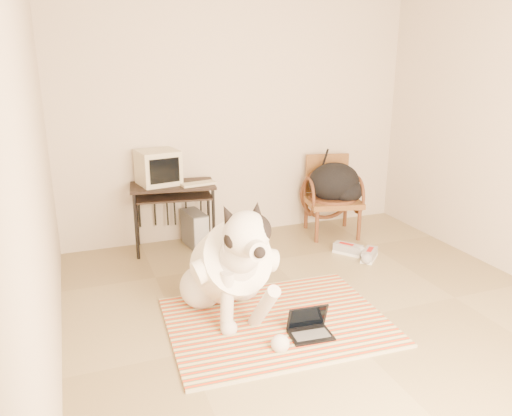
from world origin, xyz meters
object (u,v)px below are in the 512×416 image
computer_desk (173,194)px  pc_tower (195,229)px  dog (230,267)px  backpack (336,184)px  rattan_chair (331,196)px  laptop (309,328)px  crt_monitor (158,167)px

computer_desk → pc_tower: size_ratio=2.13×
dog → backpack: dog is taller
rattan_chair → computer_desk: bearing=176.2°
dog → laptop: dog is taller
backpack → dog: bearing=-141.5°
rattan_chair → laptop: bearing=-122.5°
dog → crt_monitor: size_ratio=3.22×
crt_monitor → backpack: (1.94, -0.28, -0.28)m
dog → rattan_chair: dog is taller
crt_monitor → dog: bearing=-81.4°
computer_desk → crt_monitor: 0.31m
laptop → computer_desk: (-0.56, 2.08, 0.54)m
computer_desk → crt_monitor: crt_monitor is taller
dog → backpack: size_ratio=2.46×
computer_desk → crt_monitor: bearing=152.1°
pc_tower → rattan_chair: bearing=-5.0°
laptop → rattan_chair: size_ratio=0.36×
dog → pc_tower: size_ratio=3.39×
dog → pc_tower: 1.60m
computer_desk → rattan_chair: bearing=-3.8°
dog → laptop: size_ratio=4.48×
laptop → pc_tower: bearing=99.2°
dog → rattan_chair: 2.22m
computer_desk → dog: bearing=-85.7°
laptop → pc_tower: pc_tower is taller
computer_desk → laptop: bearing=-74.9°
crt_monitor → rattan_chair: size_ratio=0.51×
pc_tower → crt_monitor: bearing=171.9°
dog → crt_monitor: (-0.25, 1.63, 0.48)m
laptop → pc_tower: 2.13m
dog → pc_tower: (0.10, 1.58, -0.22)m
backpack → rattan_chair: bearing=95.4°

